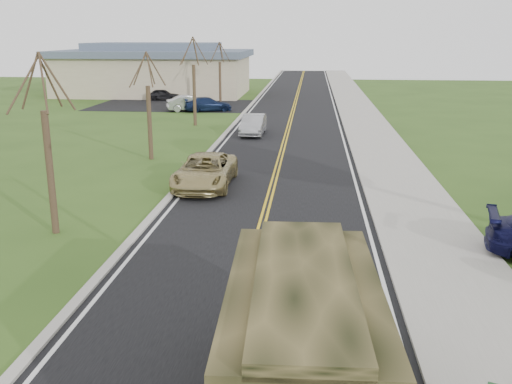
# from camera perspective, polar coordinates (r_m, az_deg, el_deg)

# --- Properties ---
(road) EXTENTS (8.00, 120.00, 0.01)m
(road) POSITION_cam_1_polar(r_m,az_deg,el_deg) (48.26, 3.60, 7.65)
(road) COLOR black
(road) RESTS_ON ground
(curb_right) EXTENTS (0.30, 120.00, 0.12)m
(curb_right) POSITION_cam_1_polar(r_m,az_deg,el_deg) (48.29, 8.57, 7.58)
(curb_right) COLOR #9E998E
(curb_right) RESTS_ON ground
(sidewalk_right) EXTENTS (3.20, 120.00, 0.10)m
(sidewalk_right) POSITION_cam_1_polar(r_m,az_deg,el_deg) (48.41, 10.65, 7.49)
(sidewalk_right) COLOR #9E998E
(sidewalk_right) RESTS_ON ground
(curb_left) EXTENTS (0.30, 120.00, 0.10)m
(curb_left) POSITION_cam_1_polar(r_m,az_deg,el_deg) (48.58, -1.34, 7.78)
(curb_left) COLOR #9E998E
(curb_left) RESTS_ON ground
(bare_tree_a) EXTENTS (1.93, 2.26, 6.08)m
(bare_tree_a) POSITION_cam_1_polar(r_m,az_deg,el_deg) (20.18, -20.02, 3.21)
(bare_tree_a) COLOR #38281C
(bare_tree_a) RESTS_ON ground
(bare_tree_b) EXTENTS (1.83, 2.14, 5.73)m
(bare_tree_b) POSITION_cam_1_polar(r_m,az_deg,el_deg) (31.29, -10.64, 7.69)
(bare_tree_b) COLOR #38281C
(bare_tree_b) RESTS_ON ground
(bare_tree_c) EXTENTS (2.04, 2.39, 6.42)m
(bare_tree_c) POSITION_cam_1_polar(r_m,az_deg,el_deg) (42.84, -6.20, 10.32)
(bare_tree_c) COLOR #38281C
(bare_tree_c) RESTS_ON ground
(bare_tree_d) EXTENTS (1.88, 2.20, 5.91)m
(bare_tree_d) POSITION_cam_1_polar(r_m,az_deg,el_deg) (54.63, -3.62, 11.26)
(bare_tree_d) COLOR #38281C
(bare_tree_d) RESTS_ON ground
(commercial_building) EXTENTS (25.50, 21.50, 5.65)m
(commercial_building) POSITION_cam_1_polar(r_m,az_deg,el_deg) (66.27, -10.08, 11.92)
(commercial_building) COLOR tan
(commercial_building) RESTS_ON ground
(military_truck) EXTENTS (2.48, 6.51, 3.20)m
(military_truck) POSITION_cam_1_polar(r_m,az_deg,el_deg) (9.62, 4.60, -14.29)
(military_truck) COLOR black
(military_truck) RESTS_ON ground
(suv_champagne) EXTENTS (2.38, 5.16, 1.43)m
(suv_champagne) POSITION_cam_1_polar(r_m,az_deg,el_deg) (25.46, -5.12, 2.10)
(suv_champagne) COLOR tan
(suv_champagne) RESTS_ON ground
(sedan_silver) EXTENTS (1.51, 4.16, 1.36)m
(sedan_silver) POSITION_cam_1_polar(r_m,az_deg,el_deg) (38.73, -0.28, 6.74)
(sedan_silver) COLOR #9F9FA3
(sedan_silver) RESTS_ON ground
(lot_car_dark) EXTENTS (3.54, 1.65, 1.17)m
(lot_car_dark) POSITION_cam_1_polar(r_m,az_deg,el_deg) (60.05, -9.23, 9.59)
(lot_car_dark) COLOR black
(lot_car_dark) RESTS_ON ground
(lot_car_silver) EXTENTS (4.45, 2.75, 1.39)m
(lot_car_silver) POSITION_cam_1_polar(r_m,az_deg,el_deg) (51.25, -6.54, 8.82)
(lot_car_silver) COLOR #A3A3A8
(lot_car_silver) RESTS_ON ground
(lot_car_navy) EXTENTS (4.58, 3.18, 1.23)m
(lot_car_navy) POSITION_cam_1_polar(r_m,az_deg,el_deg) (50.97, -4.86, 8.74)
(lot_car_navy) COLOR #101D3D
(lot_car_navy) RESTS_ON ground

